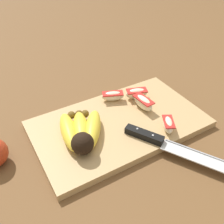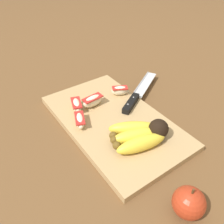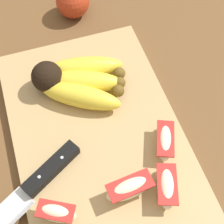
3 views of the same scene
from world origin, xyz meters
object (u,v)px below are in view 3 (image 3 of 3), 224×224
chefs_knife (28,193)px  apple_wedge_middle (130,188)px  apple_wedge_extra (56,213)px  whole_apple (73,1)px  apple_wedge_far (165,141)px  banana_bunch (77,81)px  apple_wedge_near (166,186)px

chefs_knife → apple_wedge_middle: apple_wedge_middle is taller
apple_wedge_extra → whole_apple: bearing=-17.7°
apple_wedge_far → whole_apple: (0.35, 0.06, -0.00)m
apple_wedge_far → apple_wedge_extra: 0.19m
banana_bunch → whole_apple: bearing=-12.5°
chefs_knife → apple_wedge_middle: size_ratio=3.48×
apple_wedge_near → whole_apple: whole_apple is taller
apple_wedge_near → apple_wedge_far: apple_wedge_near is taller
banana_bunch → apple_wedge_far: 0.18m
apple_wedge_extra → whole_apple: size_ratio=0.76×
apple_wedge_extra → banana_bunch: bearing=-22.4°
banana_bunch → whole_apple: size_ratio=2.03×
apple_wedge_far → whole_apple: 0.36m
apple_wedge_far → apple_wedge_extra: (-0.06, 0.19, 0.00)m
apple_wedge_middle → whole_apple: 0.41m
apple_wedge_near → apple_wedge_middle: 0.05m
apple_wedge_far → chefs_knife: bearing=93.0°
apple_wedge_far → apple_wedge_near: bearing=158.8°
apple_wedge_middle → apple_wedge_extra: (-0.00, 0.11, -0.00)m
banana_bunch → chefs_knife: size_ratio=0.64×
apple_wedge_near → whole_apple: (0.42, 0.03, -0.00)m
apple_wedge_near → apple_wedge_extra: (0.01, 0.16, 0.00)m
banana_bunch → chefs_knife: (-0.16, 0.12, -0.02)m
banana_bunch → apple_wedge_middle: 0.21m
chefs_knife → whole_apple: 0.40m
chefs_knife → apple_wedge_extra: 0.06m
apple_wedge_far → whole_apple: bearing=8.9°
apple_wedge_extra → whole_apple: (0.41, -0.13, -0.00)m
apple_wedge_near → apple_wedge_middle: apple_wedge_middle is taller
chefs_knife → apple_wedge_far: (0.01, -0.22, 0.01)m
apple_wedge_extra → apple_wedge_far: bearing=-73.1°
banana_bunch → apple_wedge_far: banana_bunch is taller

